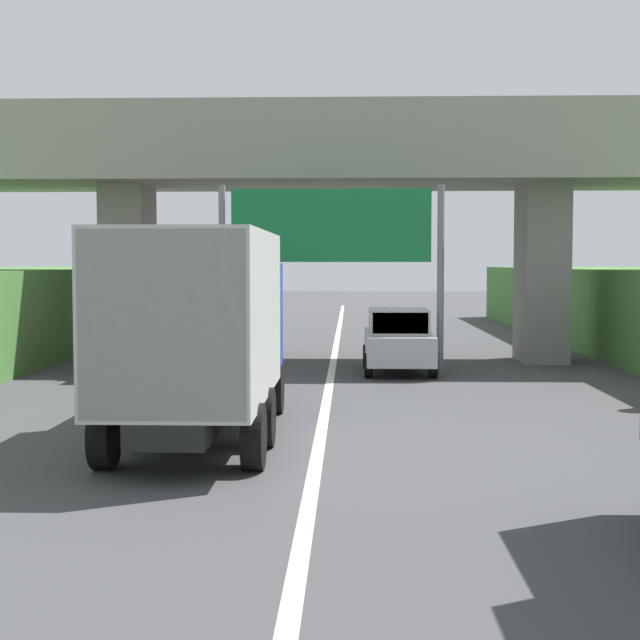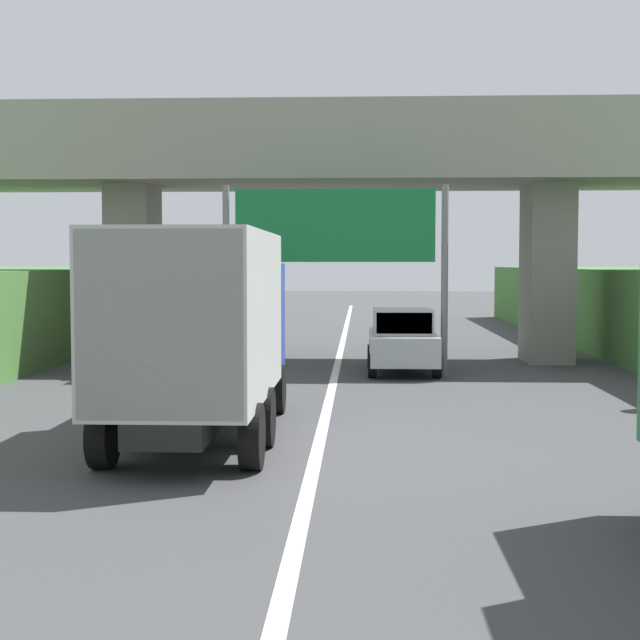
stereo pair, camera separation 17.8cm
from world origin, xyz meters
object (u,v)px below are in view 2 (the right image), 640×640
car_red (147,342)px  car_silver (402,341)px  overhead_highway_sign (335,237)px  truck_blue (203,324)px

car_red → car_silver: bearing=4.6°
overhead_highway_sign → car_silver: bearing=22.3°
truck_blue → car_silver: size_ratio=1.78×
overhead_highway_sign → truck_blue: 9.47m
overhead_highway_sign → truck_blue: size_ratio=0.81×
overhead_highway_sign → car_silver: (1.80, 0.74, -2.78)m
truck_blue → overhead_highway_sign: bearing=78.0°
overhead_highway_sign → car_silver: 3.39m
car_silver → overhead_highway_sign: bearing=-157.7°
truck_blue → car_red: 9.86m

